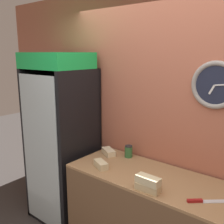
{
  "coord_description": "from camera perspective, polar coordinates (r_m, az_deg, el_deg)",
  "views": [
    {
      "loc": [
        1.09,
        -1.07,
        2.02
      ],
      "look_at": [
        -0.55,
        0.97,
        1.43
      ],
      "focal_mm": 42.0,
      "sensor_mm": 36.0,
      "label": 1
    }
  ],
  "objects": [
    {
      "name": "wall_back",
      "position": [
        2.65,
        13.44,
        -2.27
      ],
      "size": [
        5.2,
        0.1,
        2.7
      ],
      "color": "#B7664C",
      "rests_on": "ground_plane"
    },
    {
      "name": "prep_counter",
      "position": [
        2.72,
        8.58,
        -22.42
      ],
      "size": [
        1.63,
        0.65,
        0.93
      ],
      "color": "brown",
      "rests_on": "ground_plane"
    },
    {
      "name": "beverage_cooler",
      "position": [
        3.23,
        -10.27,
        -4.01
      ],
      "size": [
        0.71,
        0.64,
        2.03
      ],
      "color": "black",
      "rests_on": "ground_plane"
    },
    {
      "name": "sandwich_stack_bottom",
      "position": [
        2.23,
        7.81,
        -15.96
      ],
      "size": [
        0.21,
        0.1,
        0.06
      ],
      "color": "tan",
      "rests_on": "prep_counter"
    },
    {
      "name": "sandwich_stack_middle",
      "position": [
        2.2,
        7.86,
        -14.51
      ],
      "size": [
        0.21,
        0.1,
        0.06
      ],
      "color": "beige",
      "rests_on": "sandwich_stack_bottom"
    },
    {
      "name": "sandwich_flat_left",
      "position": [
        2.93,
        -0.76,
        -8.66
      ],
      "size": [
        0.21,
        0.17,
        0.06
      ],
      "color": "beige",
      "rests_on": "prep_counter"
    },
    {
      "name": "sandwich_flat_right",
      "position": [
        2.62,
        -2.45,
        -11.33
      ],
      "size": [
        0.2,
        0.15,
        0.06
      ],
      "color": "beige",
      "rests_on": "prep_counter"
    },
    {
      "name": "chefs_knife",
      "position": [
        2.19,
        18.82,
        -17.86
      ],
      "size": [
        0.25,
        0.22,
        0.02
      ],
      "color": "silver",
      "rests_on": "prep_counter"
    },
    {
      "name": "condiment_jar",
      "position": [
        2.85,
        3.62,
        -8.55
      ],
      "size": [
        0.08,
        0.08,
        0.13
      ],
      "color": "#336B38",
      "rests_on": "prep_counter"
    }
  ]
}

